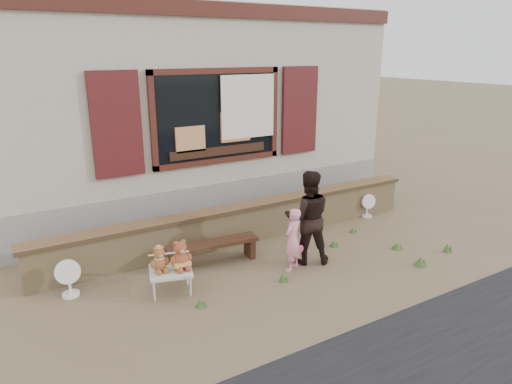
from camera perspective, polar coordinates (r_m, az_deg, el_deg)
ground at (r=7.27m, az=2.44°, el=-8.77°), size 80.00×80.00×0.00m
shopfront at (r=10.64m, az=-10.92°, el=10.56°), size 8.04×5.13×4.00m
brick_wall at (r=7.92m, az=-1.48°, el=-3.81°), size 7.10×0.36×0.67m
bench at (r=7.13m, az=-5.44°, el=-6.97°), size 1.46×0.44×0.37m
folding_chair at (r=6.40m, az=-10.62°, el=-9.76°), size 0.68×0.64×0.35m
teddy_bear_left at (r=6.30m, az=-12.01°, el=-8.13°), size 0.32×0.29×0.36m
teddy_bear_right at (r=6.30m, az=-9.46°, el=-7.67°), size 0.37×0.34×0.42m
child at (r=6.86m, az=4.60°, el=-5.95°), size 0.42×0.36×0.98m
adult at (r=7.05m, az=6.48°, el=-3.16°), size 0.89×0.82×1.48m
fan_left at (r=6.72m, az=-22.37°, el=-9.87°), size 0.35×0.23×0.54m
fan_right at (r=9.35m, az=13.75°, el=-1.63°), size 0.31×0.20×0.48m
grass_tufts at (r=7.50m, az=13.84°, el=-7.89°), size 4.33×1.69×0.15m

